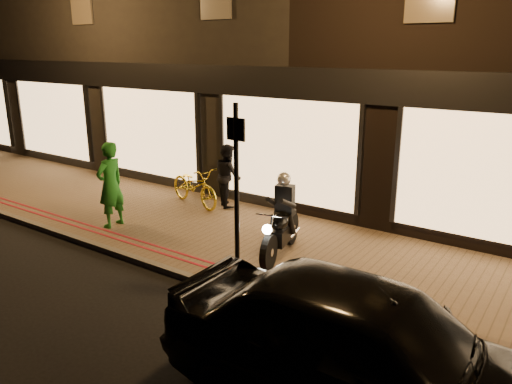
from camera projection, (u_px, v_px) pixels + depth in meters
ground at (169, 276)px, 8.89m from camera, size 90.00×90.00×0.00m
sidewalk at (236, 239)px, 10.45m from camera, size 50.00×4.00×0.12m
kerb_stone at (171, 272)px, 8.92m from camera, size 50.00×0.14×0.12m
red_kerb_lines at (189, 259)px, 9.29m from camera, size 50.00×0.26×0.01m
building_row at (376, 35)px, 14.79m from camera, size 48.00×10.11×8.50m
motorcycle at (281, 224)px, 9.34m from camera, size 0.71×1.92×1.59m
sign_post at (237, 188)px, 7.85m from camera, size 0.35×0.09×3.00m
bicycle_gold at (195, 186)px, 12.35m from camera, size 1.99×1.14×0.99m
person_green at (110, 185)px, 10.77m from camera, size 0.49×0.71×1.88m
person_dark at (228, 175)px, 12.23m from camera, size 0.95×0.93×1.55m
parked_car at (367, 352)px, 5.31m from camera, size 4.73×1.91×1.61m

